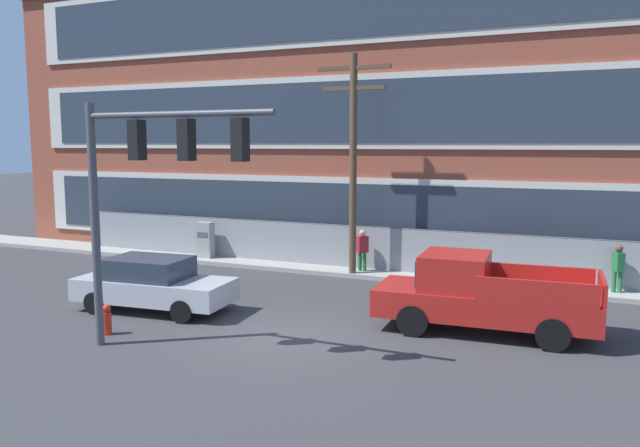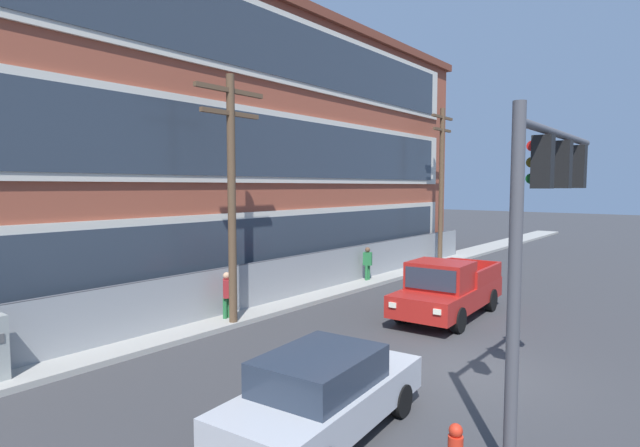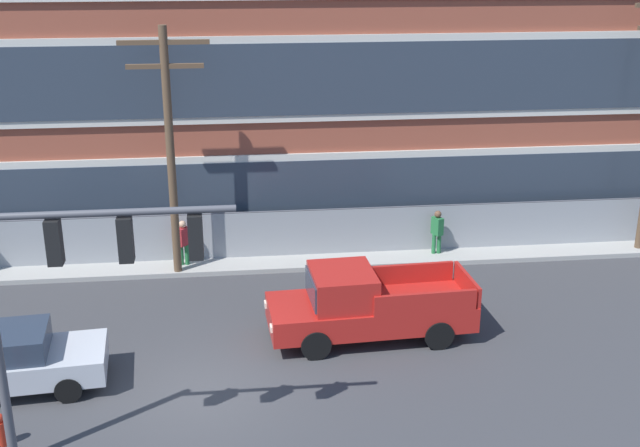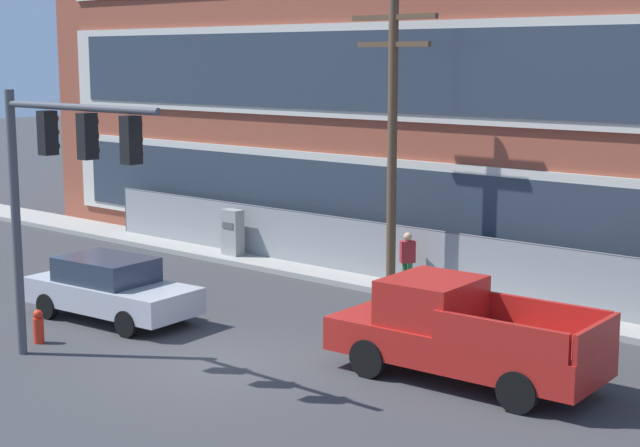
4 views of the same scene
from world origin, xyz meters
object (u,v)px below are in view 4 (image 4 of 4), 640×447
object	(u,v)px
pickup_truck_red	(459,334)
pedestrian_near_cabinet	(408,258)
traffic_signal_mast	(56,169)
sedan_silver	(111,288)
utility_pole_near_corner	(392,132)
fire_hydrant	(39,327)
electrical_cabinet	(233,235)

from	to	relation	value
pickup_truck_red	pedestrian_near_cabinet	bearing A→B (deg)	133.62
traffic_signal_mast	pedestrian_near_cabinet	distance (m)	10.75
traffic_signal_mast	pickup_truck_red	xyz separation A→B (m)	(6.66, 4.74, -3.24)
traffic_signal_mast	sedan_silver	size ratio (longest dim) A/B	1.22
sedan_silver	utility_pole_near_corner	size ratio (longest dim) A/B	0.59
sedan_silver	fire_hydrant	bearing A→B (deg)	-80.47
sedan_silver	utility_pole_near_corner	bearing A→B (deg)	60.71
sedan_silver	electrical_cabinet	distance (m)	7.69
sedan_silver	fire_hydrant	size ratio (longest dim) A/B	6.03
electrical_cabinet	pedestrian_near_cabinet	bearing A→B (deg)	0.18
pedestrian_near_cabinet	pickup_truck_red	bearing A→B (deg)	-46.38
pickup_truck_red	pedestrian_near_cabinet	world-z (taller)	pickup_truck_red
utility_pole_near_corner	electrical_cabinet	world-z (taller)	utility_pole_near_corner
pickup_truck_red	sedan_silver	size ratio (longest dim) A/B	1.21
sedan_silver	pedestrian_near_cabinet	bearing A→B (deg)	61.32
electrical_cabinet	fire_hydrant	distance (m)	10.02
pickup_truck_red	sedan_silver	world-z (taller)	pickup_truck_red
traffic_signal_mast	pedestrian_near_cabinet	world-z (taller)	traffic_signal_mast
pedestrian_near_cabinet	electrical_cabinet	bearing A→B (deg)	-179.82
utility_pole_near_corner	traffic_signal_mast	bearing A→B (deg)	-97.78
sedan_silver	pedestrian_near_cabinet	world-z (taller)	pedestrian_near_cabinet
pickup_truck_red	fire_hydrant	distance (m)	9.56
pickup_truck_red	utility_pole_near_corner	xyz separation A→B (m)	(-5.34, 4.89, 3.52)
traffic_signal_mast	fire_hydrant	size ratio (longest dim) A/B	7.39
pickup_truck_red	fire_hydrant	size ratio (longest dim) A/B	7.29
traffic_signal_mast	pedestrian_near_cabinet	xyz separation A→B (m)	(1.51, 10.14, -3.22)
pickup_truck_red	utility_pole_near_corner	bearing A→B (deg)	137.54
pedestrian_near_cabinet	fire_hydrant	xyz separation A→B (m)	(-3.50, -9.45, -0.59)
pedestrian_near_cabinet	sedan_silver	bearing A→B (deg)	-118.68
electrical_cabinet	pedestrian_near_cabinet	xyz separation A→B (m)	(6.87, 0.02, 0.16)
sedan_silver	pickup_truck_red	bearing A→B (deg)	10.70
traffic_signal_mast	fire_hydrant	bearing A→B (deg)	160.77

